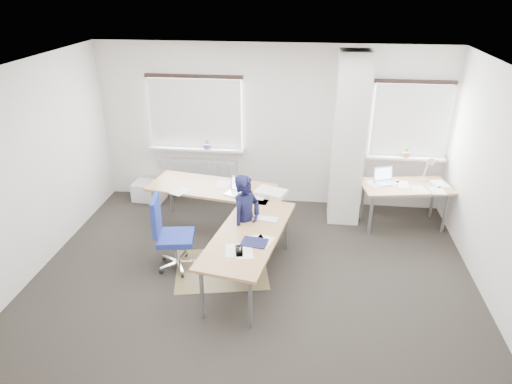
# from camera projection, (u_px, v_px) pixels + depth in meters

# --- Properties ---
(ground) EXTENTS (6.00, 6.00, 0.00)m
(ground) POSITION_uv_depth(u_px,v_px,m) (252.00, 280.00, 6.22)
(ground) COLOR black
(ground) RESTS_ON ground
(room_shell) EXTENTS (6.04, 5.04, 2.82)m
(room_shell) POSITION_uv_depth(u_px,v_px,m) (270.00, 148.00, 5.86)
(room_shell) COLOR beige
(room_shell) RESTS_ON ground
(floor_mat) EXTENTS (1.46, 1.31, 0.01)m
(floor_mat) POSITION_uv_depth(u_px,v_px,m) (222.00, 269.00, 6.45)
(floor_mat) COLOR olive
(floor_mat) RESTS_ON ground
(white_crate) EXTENTS (0.58, 0.43, 0.34)m
(white_crate) POSITION_uv_depth(u_px,v_px,m) (149.00, 191.00, 8.40)
(white_crate) COLOR white
(white_crate) RESTS_ON ground
(desk_main) EXTENTS (2.40, 2.98, 0.96)m
(desk_main) POSITION_uv_depth(u_px,v_px,m) (232.00, 210.00, 6.59)
(desk_main) COLOR #9D7744
(desk_main) RESTS_ON ground
(desk_side) EXTENTS (1.50, 0.93, 1.22)m
(desk_side) POSITION_uv_depth(u_px,v_px,m) (406.00, 188.00, 7.30)
(desk_side) COLOR #9D7744
(desk_side) RESTS_ON ground
(task_chair) EXTENTS (0.60, 0.60, 1.10)m
(task_chair) POSITION_uv_depth(u_px,v_px,m) (174.00, 249.00, 6.36)
(task_chair) COLOR navy
(task_chair) RESTS_ON ground
(person) EXTENTS (0.54, 0.60, 1.38)m
(person) POSITION_uv_depth(u_px,v_px,m) (246.00, 222.00, 6.28)
(person) COLOR black
(person) RESTS_ON ground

